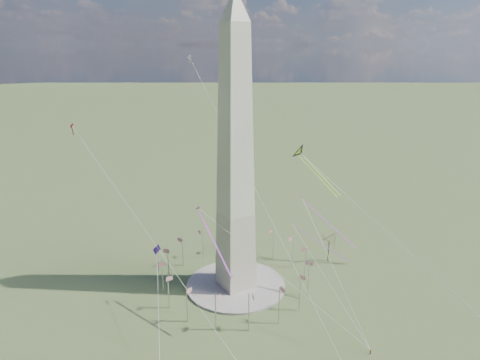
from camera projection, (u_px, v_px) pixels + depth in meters
ground at (236, 286)px, 156.29m from camera, size 2000.00×2000.00×0.00m
plaza at (236, 285)px, 156.17m from camera, size 36.00×36.00×0.80m
washington_monument at (235, 159)px, 141.82m from camera, size 15.56×15.56×100.00m
flagpole_ring at (236, 268)px, 154.09m from camera, size 54.40×54.40×13.00m
tree_near at (329, 239)px, 171.71m from camera, size 7.64×7.64×13.36m
person_centre at (370, 352)px, 121.52m from camera, size 1.00×0.59×1.59m
kite_delta_black at (301, 154)px, 172.68m from camera, size 11.08×22.31×18.17m
kite_diamond_purple at (157, 252)px, 139.78m from camera, size 1.85×3.25×10.27m
kite_streamer_left at (320, 215)px, 146.70m from camera, size 9.34×19.90×14.47m
kite_streamer_mid at (209, 231)px, 131.40m from camera, size 2.11×22.34×15.34m
kite_streamer_right at (311, 236)px, 170.87m from camera, size 19.07×16.94×16.57m
kite_small_red at (72, 127)px, 146.69m from camera, size 1.16×1.87×4.25m
kite_small_white at (189, 58)px, 177.21m from camera, size 1.22×1.93×4.69m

